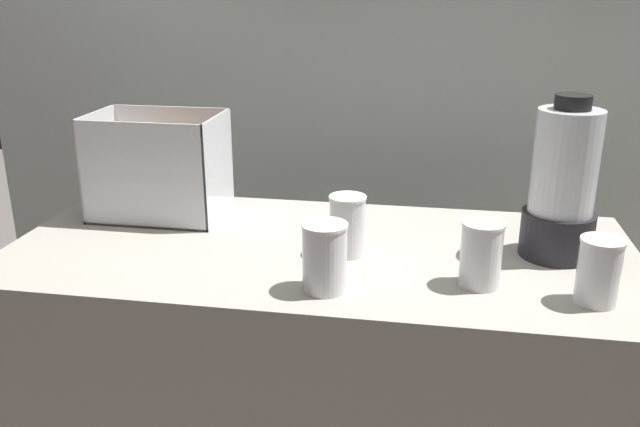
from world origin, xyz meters
The scene contains 8 objects.
counter centered at (0.00, 0.00, 0.45)m, with size 1.40×0.64×0.90m, color #9E998E.
back_wall_unit centered at (0.01, 0.77, 1.27)m, with size 2.60×0.24×2.50m.
carrot_display_bin centered at (-0.43, 0.15, 0.99)m, with size 0.32×0.21×0.26m.
blender_pitcher centered at (0.51, 0.04, 1.05)m, with size 0.15×0.15×0.35m.
juice_cup_pomegranate_far_left centered at (0.05, -0.21, 0.96)m, with size 0.09×0.09×0.14m.
juice_cup_orange_left centered at (0.06, -0.03, 0.96)m, with size 0.08×0.08×0.13m.
juice_cup_carrot_middle centered at (0.34, -0.14, 0.96)m, with size 0.08×0.08×0.13m.
juice_cup_carrot_right centered at (0.55, -0.18, 0.96)m, with size 0.08×0.08×0.13m.
Camera 1 is at (0.24, -1.36, 1.47)m, focal length 37.24 mm.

